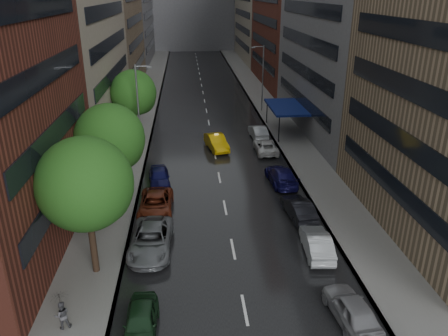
{
  "coord_description": "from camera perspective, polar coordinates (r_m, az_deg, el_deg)",
  "views": [
    {
      "loc": [
        -2.75,
        -14.76,
        16.06
      ],
      "look_at": [
        0.0,
        17.0,
        3.0
      ],
      "focal_mm": 35.0,
      "sensor_mm": 36.0,
      "label": 1
    }
  ],
  "objects": [
    {
      "name": "sidewalk_left",
      "position": [
        67.0,
        -10.26,
        8.12
      ],
      "size": [
        4.0,
        140.0,
        0.15
      ],
      "primitive_type": "cube",
      "color": "gray",
      "rests_on": "ground"
    },
    {
      "name": "tree_far",
      "position": [
        49.76,
        -11.75,
        9.59
      ],
      "size": [
        5.06,
        5.06,
        8.06
      ],
      "color": "#382619",
      "rests_on": "ground"
    },
    {
      "name": "parked_cars_left",
      "position": [
        31.61,
        -9.2,
        -6.97
      ],
      "size": [
        2.91,
        22.47,
        1.6
      ],
      "color": "#17321B",
      "rests_on": "ground"
    },
    {
      "name": "tree_near",
      "position": [
        25.7,
        -17.68,
        -2.02
      ],
      "size": [
        5.45,
        5.45,
        8.69
      ],
      "color": "#382619",
      "rests_on": "ground"
    },
    {
      "name": "sidewalk_right",
      "position": [
        67.73,
        5.24,
        8.54
      ],
      "size": [
        4.0,
        140.0,
        0.15
      ],
      "primitive_type": "cube",
      "color": "gray",
      "rests_on": "ground"
    },
    {
      "name": "parked_cars_right",
      "position": [
        37.42,
        8.08,
        -2.13
      ],
      "size": [
        2.42,
        35.13,
        1.52
      ],
      "color": "gray",
      "rests_on": "ground"
    },
    {
      "name": "street_lamp_right",
      "position": [
        61.69,
        5.01,
        11.77
      ],
      "size": [
        1.74,
        0.22,
        9.0
      ],
      "color": "gray",
      "rests_on": "sidewalk_right"
    },
    {
      "name": "tree_mid",
      "position": [
        33.77,
        -14.71,
        3.74
      ],
      "size": [
        5.27,
        5.27,
        8.39
      ],
      "color": "#382619",
      "rests_on": "ground"
    },
    {
      "name": "awning",
      "position": [
        52.74,
        8.14,
        7.87
      ],
      "size": [
        4.0,
        8.0,
        3.12
      ],
      "color": "navy",
      "rests_on": "sidewalk_right"
    },
    {
      "name": "ped_black_umbrella",
      "position": [
        24.19,
        -20.55,
        -16.71
      ],
      "size": [
        0.96,
        0.98,
        2.09
      ],
      "color": "#4B4B50",
      "rests_on": "sidewalk_left"
    },
    {
      "name": "street_lamp_left",
      "position": [
        46.4,
        -11.06,
        7.94
      ],
      "size": [
        1.74,
        0.22,
        9.0
      ],
      "color": "gray",
      "rests_on": "sidewalk_left"
    },
    {
      "name": "road",
      "position": [
        66.78,
        -2.47,
        8.35
      ],
      "size": [
        14.0,
        140.0,
        0.01
      ],
      "primitive_type": "cube",
      "color": "black",
      "rests_on": "ground"
    },
    {
      "name": "taxi",
      "position": [
        47.16,
        -0.99,
        3.39
      ],
      "size": [
        2.64,
        5.09,
        1.6
      ],
      "primitive_type": "imported",
      "rotation": [
        0.0,
        0.0,
        0.21
      ],
      "color": "#E1AE0B",
      "rests_on": "ground"
    }
  ]
}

